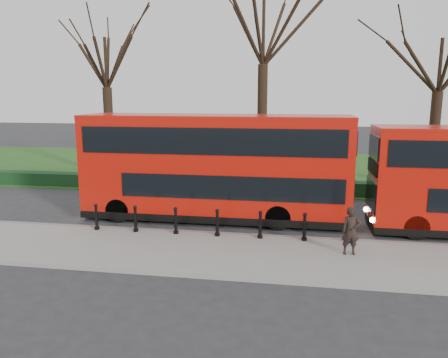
# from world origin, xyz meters

# --- Properties ---
(ground) EXTENTS (120.00, 120.00, 0.00)m
(ground) POSITION_xyz_m (0.00, 0.00, 0.00)
(ground) COLOR #28282B
(ground) RESTS_ON ground
(pavement) EXTENTS (60.00, 4.00, 0.15)m
(pavement) POSITION_xyz_m (0.00, -3.00, 0.07)
(pavement) COLOR gray
(pavement) RESTS_ON ground
(kerb) EXTENTS (60.00, 0.25, 0.16)m
(kerb) POSITION_xyz_m (0.00, -1.00, 0.07)
(kerb) COLOR slate
(kerb) RESTS_ON ground
(grass_verge) EXTENTS (60.00, 18.00, 0.06)m
(grass_verge) POSITION_xyz_m (0.00, 15.00, 0.03)
(grass_verge) COLOR #1F4C19
(grass_verge) RESTS_ON ground
(hedge) EXTENTS (60.00, 0.90, 0.80)m
(hedge) POSITION_xyz_m (0.00, 6.80, 0.40)
(hedge) COLOR black
(hedge) RESTS_ON ground
(yellow_line_outer) EXTENTS (60.00, 0.10, 0.01)m
(yellow_line_outer) POSITION_xyz_m (0.00, -0.70, 0.01)
(yellow_line_outer) COLOR yellow
(yellow_line_outer) RESTS_ON ground
(yellow_line_inner) EXTENTS (60.00, 0.10, 0.01)m
(yellow_line_inner) POSITION_xyz_m (0.00, -0.50, 0.01)
(yellow_line_inner) COLOR yellow
(yellow_line_inner) RESTS_ON ground
(tree_left) EXTENTS (6.84, 6.84, 10.69)m
(tree_left) POSITION_xyz_m (-8.00, 10.00, 7.77)
(tree_left) COLOR black
(tree_left) RESTS_ON ground
(tree_mid) EXTENTS (8.40, 8.40, 13.12)m
(tree_mid) POSITION_xyz_m (2.00, 10.00, 9.55)
(tree_mid) COLOR black
(tree_mid) RESTS_ON ground
(tree_right) EXTENTS (6.51, 6.51, 10.17)m
(tree_right) POSITION_xyz_m (12.00, 10.00, 7.38)
(tree_right) COLOR black
(tree_right) RESTS_ON ground
(bollard_row) EXTENTS (9.94, 0.15, 1.00)m
(bollard_row) POSITION_xyz_m (1.24, -1.35, 0.65)
(bollard_row) COLOR black
(bollard_row) RESTS_ON pavement
(bus_lead) EXTENTS (11.52, 2.65, 4.59)m
(bus_lead) POSITION_xyz_m (0.65, 1.37, 2.31)
(bus_lead) COLOR #B11108
(bus_lead) RESTS_ON ground
(pedestrian) EXTENTS (0.64, 0.46, 1.63)m
(pedestrian) POSITION_xyz_m (6.00, -2.53, 0.96)
(pedestrian) COLOR black
(pedestrian) RESTS_ON pavement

